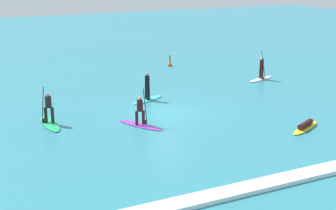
# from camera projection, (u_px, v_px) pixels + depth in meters

# --- Properties ---
(ground_plane) EXTENTS (120.00, 120.00, 0.00)m
(ground_plane) POSITION_uv_depth(u_px,v_px,m) (168.00, 113.00, 29.14)
(ground_plane) COLOR teal
(ground_plane) RESTS_ON ground
(surfer_on_teal_board) EXTENTS (2.95, 1.94, 1.85)m
(surfer_on_teal_board) POSITION_uv_depth(u_px,v_px,m) (147.00, 93.00, 31.71)
(surfer_on_teal_board) COLOR #33C6CC
(surfer_on_teal_board) RESTS_ON ground_plane
(surfer_on_yellow_board) EXTENTS (2.89, 1.81, 0.42)m
(surfer_on_yellow_board) POSITION_uv_depth(u_px,v_px,m) (306.00, 126.00, 26.34)
(surfer_on_yellow_board) COLOR yellow
(surfer_on_yellow_board) RESTS_ON ground_plane
(surfer_on_white_board) EXTENTS (2.99, 1.60, 2.29)m
(surfer_on_white_board) POSITION_uv_depth(u_px,v_px,m) (261.00, 73.00, 37.41)
(surfer_on_white_board) COLOR white
(surfer_on_white_board) RESTS_ON ground_plane
(surfer_on_green_board) EXTENTS (0.85, 3.29, 2.17)m
(surfer_on_green_board) POSITION_uv_depth(u_px,v_px,m) (49.00, 117.00, 27.00)
(surfer_on_green_board) COLOR #23B266
(surfer_on_green_board) RESTS_ON ground_plane
(surfer_on_purple_board) EXTENTS (1.99, 3.01, 2.16)m
(surfer_on_purple_board) POSITION_uv_depth(u_px,v_px,m) (140.00, 117.00, 26.72)
(surfer_on_purple_board) COLOR purple
(surfer_on_purple_board) RESTS_ON ground_plane
(marker_buoy) EXTENTS (0.40, 0.40, 1.08)m
(marker_buoy) POSITION_uv_depth(u_px,v_px,m) (170.00, 64.00, 42.39)
(marker_buoy) COLOR #E55119
(marker_buoy) RESTS_ON ground_plane
(wave_crest) EXTENTS (17.08, 0.90, 0.18)m
(wave_crest) POSITION_uv_depth(u_px,v_px,m) (281.00, 180.00, 19.88)
(wave_crest) COLOR white
(wave_crest) RESTS_ON ground_plane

